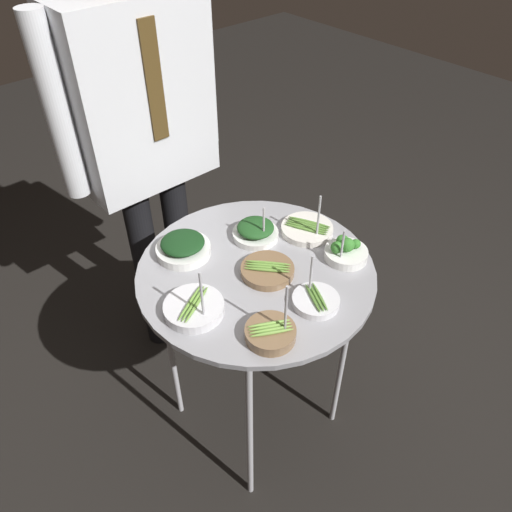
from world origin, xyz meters
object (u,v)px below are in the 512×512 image
object	(u,v)px
serving_cart	(256,282)
bowl_asparagus_center	(307,229)
bowl_asparagus_far_rim	(271,333)
bowl_asparagus_front_left	(267,270)
bowl_spinach_near_rim	(183,247)
bowl_asparagus_mid_left	(316,300)
bowl_asparagus_mid_right	(194,308)
waiter_figure	(141,117)
bowl_broccoli_back_left	(346,251)
bowl_spinach_front_center	(256,231)

from	to	relation	value
serving_cart	bowl_asparagus_center	xyz separation A→B (m)	(0.24, 0.02, 0.07)
serving_cart	bowl_asparagus_far_rim	size ratio (longest dim) A/B	4.33
bowl_asparagus_front_left	bowl_asparagus_center	size ratio (longest dim) A/B	0.94
bowl_asparagus_far_rim	bowl_asparagus_center	xyz separation A→B (m)	(0.38, 0.24, -0.01)
bowl_spinach_near_rim	bowl_asparagus_far_rim	distance (m)	0.42
bowl_spinach_near_rim	bowl_asparagus_mid_left	distance (m)	0.44
bowl_asparagus_mid_right	waiter_figure	world-z (taller)	waiter_figure
bowl_asparagus_far_rim	bowl_broccoli_back_left	bearing A→B (deg)	11.93
serving_cart	bowl_asparagus_far_rim	distance (m)	0.27
bowl_asparagus_mid_left	serving_cart	bearing A→B (deg)	97.50
bowl_asparagus_center	bowl_asparagus_mid_left	xyz separation A→B (m)	(-0.21, -0.24, 0.00)
bowl_asparagus_center	bowl_asparagus_far_rim	bearing A→B (deg)	-147.63
bowl_asparagus_far_rim	bowl_asparagus_mid_left	bearing A→B (deg)	1.88
waiter_figure	bowl_asparagus_far_rim	bearing A→B (deg)	-101.31
serving_cart	bowl_asparagus_center	distance (m)	0.25
serving_cart	bowl_asparagus_center	bearing A→B (deg)	5.73
waiter_figure	bowl_broccoli_back_left	bearing A→B (deg)	-73.47
bowl_spinach_front_center	bowl_asparagus_mid_left	distance (m)	0.33
bowl_spinach_near_rim	bowl_asparagus_far_rim	world-z (taller)	bowl_asparagus_far_rim
bowl_spinach_front_center	bowl_broccoli_back_left	bearing A→B (deg)	-61.36
bowl_spinach_front_center	bowl_asparagus_mid_right	xyz separation A→B (m)	(-0.34, -0.13, -0.01)
serving_cart	bowl_asparagus_mid_left	size ratio (longest dim) A/B	5.42
bowl_asparagus_far_rim	bowl_asparagus_front_left	size ratio (longest dim) A/B	1.15
bowl_asparagus_center	bowl_spinach_front_center	bearing A→B (deg)	148.01
serving_cart	bowl_spinach_near_rim	distance (m)	0.25
bowl_asparagus_mid_right	bowl_broccoli_back_left	xyz separation A→B (m)	(0.47, -0.12, 0.01)
bowl_spinach_near_rim	bowl_asparagus_mid_right	distance (m)	0.25
waiter_figure	bowl_asparagus_mid_right	bearing A→B (deg)	-112.72
bowl_spinach_front_center	bowl_broccoli_back_left	xyz separation A→B (m)	(0.14, -0.25, 0.00)
bowl_asparagus_far_rim	bowl_asparagus_center	bearing A→B (deg)	32.37
bowl_asparagus_front_left	bowl_asparagus_mid_left	bearing A→B (deg)	-84.79
bowl_spinach_near_rim	bowl_asparagus_front_left	bearing A→B (deg)	-60.69
bowl_asparagus_center	bowl_broccoli_back_left	world-z (taller)	bowl_asparagus_center
bowl_asparagus_center	bowl_asparagus_mid_right	size ratio (longest dim) A/B	0.95
bowl_asparagus_center	waiter_figure	bearing A→B (deg)	111.30
serving_cart	bowl_asparagus_far_rim	world-z (taller)	bowl_asparagus_far_rim
bowl_spinach_front_center	bowl_spinach_near_rim	distance (m)	0.23
serving_cart	waiter_figure	xyz separation A→B (m)	(0.02, 0.59, 0.32)
bowl_asparagus_far_rim	serving_cart	bearing A→B (deg)	56.68
bowl_asparagus_mid_right	bowl_broccoli_back_left	distance (m)	0.49
bowl_asparagus_far_rim	bowl_asparagus_mid_right	world-z (taller)	bowl_asparagus_far_rim
serving_cart	waiter_figure	bearing A→B (deg)	88.24
bowl_asparagus_far_rim	waiter_figure	distance (m)	0.86
serving_cart	bowl_asparagus_front_left	xyz separation A→B (m)	(0.01, -0.04, 0.07)
bowl_spinach_near_rim	bowl_asparagus_center	world-z (taller)	bowl_asparagus_center
bowl_asparagus_far_rim	bowl_asparagus_mid_left	world-z (taller)	bowl_asparagus_far_rim
bowl_asparagus_mid_left	bowl_broccoli_back_left	distance (m)	0.22
bowl_asparagus_far_rim	bowl_spinach_near_rim	bearing A→B (deg)	86.62
bowl_asparagus_center	serving_cart	bearing A→B (deg)	-174.27
bowl_broccoli_back_left	waiter_figure	size ratio (longest dim) A/B	0.08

